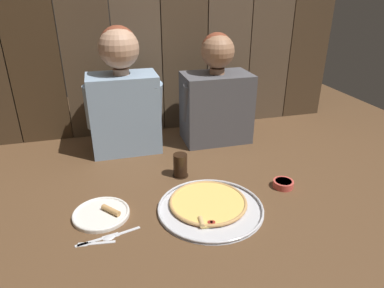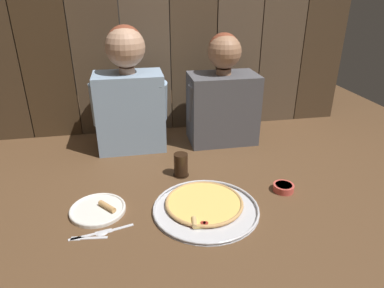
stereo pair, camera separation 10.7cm
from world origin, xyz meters
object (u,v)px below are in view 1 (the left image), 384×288
Objects in this scene: dipping_bowl at (283,184)px; diner_right at (216,95)px; drinking_glass at (180,165)px; diner_left at (123,95)px; dinner_plate at (102,214)px; pizza_tray at (209,205)px.

dipping_bowl is 0.64m from diner_right.
diner_left is at bearing 120.55° from drinking_glass.
drinking_glass reaches higher than dipping_bowl.
dinner_plate is at bearing -105.13° from diner_left.
diner_right is at bearing 41.15° from dinner_plate.
diner_left is at bearing 112.57° from pizza_tray.
dipping_bowl is (0.37, 0.06, 0.01)m from pizza_tray.
drinking_glass reaches higher than pizza_tray.
pizza_tray is at bearing -110.68° from diner_right.
diner_left is (-0.21, 0.36, 0.25)m from drinking_glass.
diner_left is (0.16, 0.58, 0.30)m from dinner_plate.
diner_right is (0.67, 0.58, 0.26)m from dinner_plate.
diner_left is (-0.63, 0.58, 0.29)m from dipping_bowl.
drinking_glass is at bearing 152.58° from dipping_bowl.
dinner_plate is 0.68m from diner_left.
pizza_tray is 0.73m from diner_right.
diner_left is at bearing 179.94° from diner_right.
diner_right is at bearing 102.13° from dipping_bowl.
diner_right is (0.51, -0.00, -0.04)m from diner_left.
drinking_glass is at bearing -129.33° from diner_right.
diner_left is at bearing 137.55° from dipping_bowl.
dinner_plate is at bearing -138.85° from diner_right.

